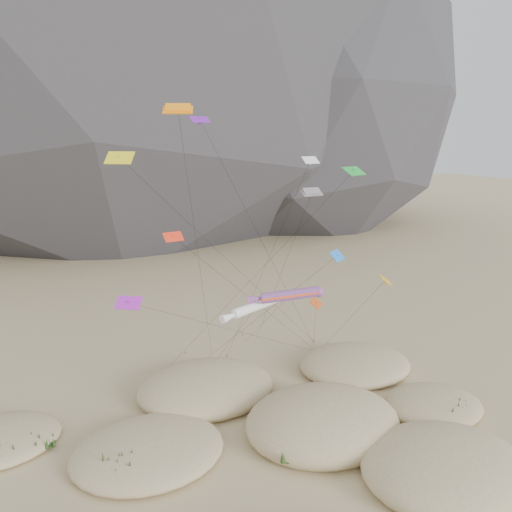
{
  "coord_description": "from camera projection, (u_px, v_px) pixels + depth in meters",
  "views": [
    {
      "loc": [
        -16.1,
        -30.57,
        26.13
      ],
      "look_at": [
        1.34,
        12.0,
        15.03
      ],
      "focal_mm": 35.0,
      "sensor_mm": 36.0,
      "label": 1
    }
  ],
  "objects": [
    {
      "name": "rainbow_tube_kite",
      "position": [
        287.0,
        295.0,
        44.99
      ],
      "size": [
        6.94,
        19.27,
        12.92
      ],
      "color": "#FF4D1A",
      "rests_on": "ground"
    },
    {
      "name": "white_tube_kite",
      "position": [
        255.0,
        307.0,
        45.2
      ],
      "size": [
        6.99,
        13.31,
        11.78
      ],
      "color": "white",
      "rests_on": "ground"
    },
    {
      "name": "kite_stakes",
      "position": [
        228.0,
        355.0,
        60.82
      ],
      "size": [
        20.83,
        8.6,
        0.3
      ],
      "color": "#3F2D1E",
      "rests_on": "ground"
    },
    {
      "name": "delta_kites",
      "position": [
        262.0,
        231.0,
        46.33
      ],
      "size": [
        26.14,
        15.97,
        27.7
      ],
      "color": "green",
      "rests_on": "ground"
    },
    {
      "name": "orange_parafoil",
      "position": [
        179.0,
        114.0,
        42.62
      ],
      "size": [
        7.34,
        12.35,
        28.86
      ],
      "color": "orange",
      "rests_on": "ground"
    },
    {
      "name": "ground",
      "position": [
        298.0,
        474.0,
        39.56
      ],
      "size": [
        500.0,
        500.0,
        0.0
      ],
      "primitive_type": "plane",
      "color": "#CCB789",
      "rests_on": "ground"
    },
    {
      "name": "dunes",
      "position": [
        278.0,
        439.0,
        42.92
      ],
      "size": [
        49.2,
        35.26,
        4.53
      ],
      "color": "#CCB789",
      "rests_on": "ground"
    },
    {
      "name": "dune_grass",
      "position": [
        271.0,
        448.0,
        41.54
      ],
      "size": [
        42.08,
        29.69,
        1.43
      ],
      "color": "black",
      "rests_on": "ground"
    },
    {
      "name": "multi_parafoil",
      "position": [
        311.0,
        195.0,
        50.44
      ],
      "size": [
        2.35,
        12.56,
        21.06
      ],
      "color": "#F65719",
      "rests_on": "ground"
    }
  ]
}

